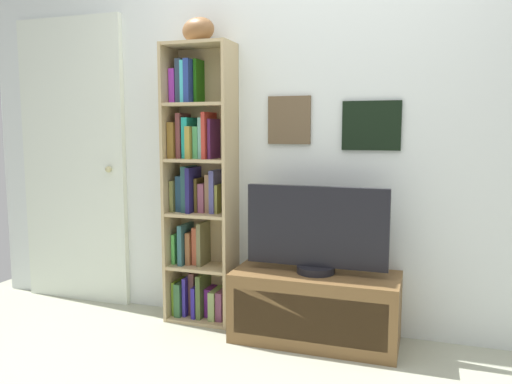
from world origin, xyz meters
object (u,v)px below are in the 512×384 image
at_px(tv_stand, 315,307).
at_px(television, 316,230).
at_px(bookshelf, 198,193).
at_px(door, 73,162).
at_px(football, 198,30).

distance_m(tv_stand, television, 0.46).
xyz_separation_m(bookshelf, door, (-1.01, 0.07, 0.17)).
bearing_deg(door, bookshelf, -3.92).
bearing_deg(tv_stand, bookshelf, 171.62).
bearing_deg(door, television, -5.87).
height_order(bookshelf, door, door).
xyz_separation_m(bookshelf, television, (0.80, -0.12, -0.17)).
bearing_deg(football, television, -6.58).
bearing_deg(tv_stand, football, 173.34).
height_order(bookshelf, tv_stand, bookshelf).
bearing_deg(football, tv_stand, -6.66).
relative_size(bookshelf, television, 2.15).
distance_m(bookshelf, door, 1.03).
relative_size(bookshelf, tv_stand, 1.84).
distance_m(football, tv_stand, 1.81).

